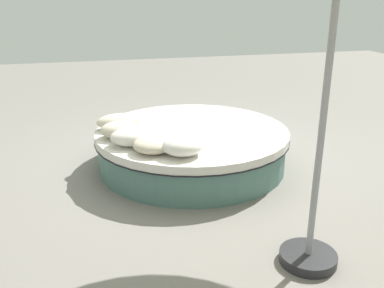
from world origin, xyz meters
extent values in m
plane|color=gray|center=(0.00, 0.00, 0.00)|extent=(16.00, 16.00, 0.00)
cylinder|color=#4C726B|center=(0.00, 0.00, 0.18)|extent=(2.16, 2.16, 0.36)
cylinder|color=black|center=(0.00, 0.00, 0.36)|extent=(2.23, 2.23, 0.02)
cylinder|color=silver|center=(0.00, 0.00, 0.40)|extent=(2.22, 2.22, 0.09)
ellipsoid|color=beige|center=(-0.81, 0.22, 0.54)|extent=(0.51, 0.28, 0.18)
ellipsoid|color=beige|center=(-0.81, -0.09, 0.54)|extent=(0.45, 0.32, 0.18)
ellipsoid|color=white|center=(-0.70, -0.36, 0.54)|extent=(0.51, 0.35, 0.19)
ellipsoid|color=beige|center=(-0.54, -0.60, 0.53)|extent=(0.42, 0.39, 0.16)
ellipsoid|color=white|center=(-0.28, -0.74, 0.55)|extent=(0.42, 0.39, 0.20)
cylinder|color=#262628|center=(0.41, -2.07, 0.04)|extent=(0.44, 0.44, 0.08)
cylinder|color=#99999E|center=(0.41, -2.07, 1.18)|extent=(0.05, 0.05, 2.35)
camera|label=1|loc=(-1.13, -4.59, 2.01)|focal=40.35mm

